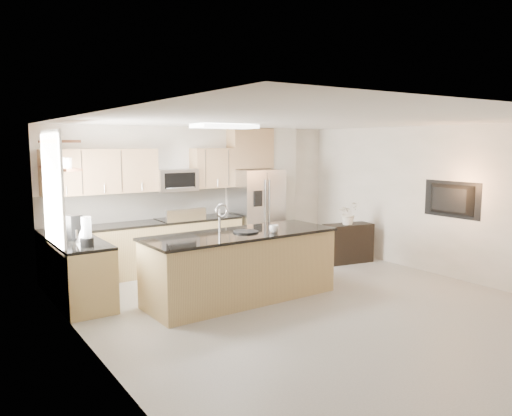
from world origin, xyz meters
TOP-DOWN VIEW (x-y plane):
  - floor at (0.00, 0.00)m, footprint 6.50×6.50m
  - ceiling at (0.00, 0.00)m, footprint 6.00×6.50m
  - wall_back at (0.00, 3.25)m, footprint 6.00×0.02m
  - wall_left at (-3.00, 0.00)m, footprint 0.02×6.50m
  - wall_right at (3.00, 0.00)m, footprint 0.02×6.50m
  - back_counter at (-1.23, 2.93)m, footprint 3.55×0.66m
  - left_counter at (-2.67, 1.85)m, footprint 0.66×1.50m
  - range at (-0.60, 2.92)m, footprint 0.76×0.64m
  - upper_cabinets at (-1.30, 3.09)m, footprint 3.50×0.33m
  - microwave at (-0.60, 3.04)m, footprint 0.76×0.40m
  - refrigerator at (1.06, 2.87)m, footprint 0.92×0.78m
  - partition_column at (1.82, 3.10)m, footprint 0.60×0.30m
  - window at (-2.98, 1.85)m, footprint 0.04×1.15m
  - shelf_lower at (-2.85, 1.95)m, footprint 0.30×1.20m
  - shelf_upper at (-2.85, 1.95)m, footprint 0.30×1.20m
  - ceiling_fixture at (-0.40, 1.60)m, footprint 1.00×0.50m
  - island at (-0.63, 0.77)m, footprint 2.91×1.11m
  - credenza at (2.32, 1.56)m, footprint 0.99×0.55m
  - cup at (-0.22, 0.50)m, footprint 0.18×0.18m
  - platter at (-0.56, 0.73)m, footprint 0.48×0.48m
  - blender at (-2.68, 1.38)m, footprint 0.18×0.18m
  - kettle at (-2.62, 1.73)m, footprint 0.22×0.22m
  - coffee_maker at (-2.69, 2.00)m, footprint 0.25×0.27m
  - bowl at (-2.85, 2.23)m, footprint 0.42×0.42m
  - flower_vase at (2.27, 1.52)m, footprint 0.64×0.57m
  - television at (2.91, -0.20)m, footprint 0.14×1.08m

SIDE VIEW (x-z plane):
  - floor at x=0.00m, z-range 0.00..0.00m
  - credenza at x=2.32m, z-range 0.00..0.75m
  - left_counter at x=-2.67m, z-range 0.00..0.92m
  - back_counter at x=-1.23m, z-range -0.25..1.19m
  - range at x=-0.60m, z-range -0.10..1.04m
  - island at x=-0.63m, z-range -0.21..1.21m
  - refrigerator at x=1.06m, z-range 0.00..1.78m
  - platter at x=-0.56m, z-range 1.00..1.02m
  - kettle at x=-2.62m, z-range 0.90..1.18m
  - cup at x=-0.22m, z-range 1.00..1.11m
  - flower_vase at x=2.27m, z-range 0.75..1.41m
  - coffee_maker at x=-2.69m, z-range 0.91..1.27m
  - blender at x=-2.68m, z-range 0.89..1.30m
  - wall_back at x=0.00m, z-range 0.00..2.60m
  - wall_left at x=-3.00m, z-range 0.00..2.60m
  - wall_right at x=3.00m, z-range 0.00..2.60m
  - partition_column at x=1.82m, z-range 0.00..2.60m
  - television at x=2.91m, z-range 1.04..1.66m
  - microwave at x=-0.60m, z-range 1.43..1.83m
  - window at x=-2.98m, z-range 0.83..2.47m
  - upper_cabinets at x=-1.30m, z-range 1.45..2.20m
  - shelf_lower at x=-2.85m, z-range 1.93..1.97m
  - shelf_upper at x=-2.85m, z-range 2.30..2.34m
  - bowl at x=-2.85m, z-range 2.34..2.42m
  - ceiling_fixture at x=-0.40m, z-range 2.53..2.59m
  - ceiling at x=0.00m, z-range 2.59..2.61m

